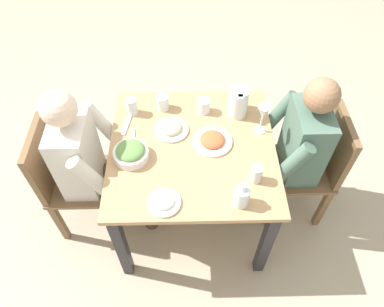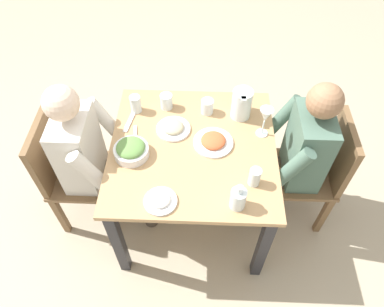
% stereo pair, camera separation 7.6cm
% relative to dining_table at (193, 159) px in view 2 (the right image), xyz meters
% --- Properties ---
extents(ground_plane, '(8.00, 8.00, 0.00)m').
position_rel_dining_table_xyz_m(ground_plane, '(0.00, 0.00, -0.62)').
color(ground_plane, tan).
extents(dining_table, '(0.95, 0.95, 0.74)m').
position_rel_dining_table_xyz_m(dining_table, '(0.00, 0.00, 0.00)').
color(dining_table, tan).
rests_on(dining_table, ground_plane).
extents(chair_near, '(0.40, 0.40, 0.85)m').
position_rel_dining_table_xyz_m(chair_near, '(0.06, -0.78, -0.14)').
color(chair_near, brown).
rests_on(chair_near, ground_plane).
extents(chair_far, '(0.40, 0.40, 0.85)m').
position_rel_dining_table_xyz_m(chair_far, '(-0.01, 0.78, -0.14)').
color(chair_far, brown).
rests_on(chair_far, ground_plane).
extents(diner_near, '(0.48, 0.53, 1.15)m').
position_rel_dining_table_xyz_m(diner_near, '(0.06, -0.58, 0.00)').
color(diner_near, '#4C6B5B').
rests_on(diner_near, ground_plane).
extents(diner_far, '(0.48, 0.53, 1.15)m').
position_rel_dining_table_xyz_m(diner_far, '(-0.01, 0.58, 0.00)').
color(diner_far, silver).
rests_on(diner_far, ground_plane).
extents(water_pitcher, '(0.16, 0.12, 0.19)m').
position_rel_dining_table_xyz_m(water_pitcher, '(0.27, -0.28, 0.21)').
color(water_pitcher, silver).
rests_on(water_pitcher, dining_table).
extents(salad_bowl, '(0.19, 0.19, 0.09)m').
position_rel_dining_table_xyz_m(salad_bowl, '(-0.07, 0.34, 0.16)').
color(salad_bowl, white).
rests_on(salad_bowl, dining_table).
extents(plate_rice_curry, '(0.23, 0.23, 0.05)m').
position_rel_dining_table_xyz_m(plate_rice_curry, '(0.03, -0.12, 0.13)').
color(plate_rice_curry, white).
rests_on(plate_rice_curry, dining_table).
extents(plate_beans, '(0.20, 0.20, 0.05)m').
position_rel_dining_table_xyz_m(plate_beans, '(0.13, 0.12, 0.13)').
color(plate_beans, white).
rests_on(plate_beans, dining_table).
extents(plate_yoghurt, '(0.17, 0.17, 0.04)m').
position_rel_dining_table_xyz_m(plate_yoghurt, '(-0.37, 0.15, 0.13)').
color(plate_yoghurt, white).
rests_on(plate_yoghurt, dining_table).
extents(water_glass_far_right, '(0.06, 0.06, 0.11)m').
position_rel_dining_table_xyz_m(water_glass_far_right, '(-0.23, -0.33, 0.17)').
color(water_glass_far_right, silver).
rests_on(water_glass_far_right, dining_table).
extents(water_glass_near_right, '(0.08, 0.08, 0.10)m').
position_rel_dining_table_xyz_m(water_glass_near_right, '(0.32, 0.18, 0.16)').
color(water_glass_near_right, silver).
rests_on(water_glass_near_right, dining_table).
extents(water_glass_near_left, '(0.07, 0.07, 0.11)m').
position_rel_dining_table_xyz_m(water_glass_near_left, '(0.28, 0.36, 0.17)').
color(water_glass_near_left, silver).
rests_on(water_glass_near_left, dining_table).
extents(water_glass_by_pitcher, '(0.08, 0.08, 0.09)m').
position_rel_dining_table_xyz_m(water_glass_by_pitcher, '(0.29, -0.08, 0.16)').
color(water_glass_by_pitcher, silver).
rests_on(water_glass_by_pitcher, dining_table).
extents(wine_glass, '(0.08, 0.08, 0.20)m').
position_rel_dining_table_xyz_m(wine_glass, '(0.12, -0.40, 0.26)').
color(wine_glass, silver).
rests_on(wine_glass, dining_table).
extents(oil_carafe, '(0.08, 0.08, 0.16)m').
position_rel_dining_table_xyz_m(oil_carafe, '(-0.37, -0.24, 0.17)').
color(oil_carafe, silver).
rests_on(oil_carafe, dining_table).
extents(fork_near, '(0.17, 0.06, 0.01)m').
position_rel_dining_table_xyz_m(fork_near, '(0.18, 0.39, 0.12)').
color(fork_near, silver).
rests_on(fork_near, dining_table).
extents(knife_near, '(0.19, 0.05, 0.01)m').
position_rel_dining_table_xyz_m(knife_near, '(0.06, 0.34, 0.12)').
color(knife_near, silver).
rests_on(knife_near, dining_table).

